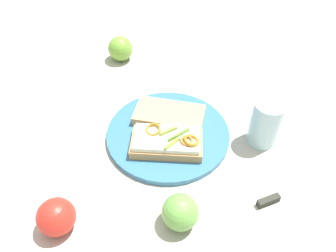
% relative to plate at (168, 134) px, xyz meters
% --- Properties ---
extents(ground_plane, '(2.00, 2.00, 0.00)m').
position_rel_plate_xyz_m(ground_plane, '(0.00, 0.00, -0.01)').
color(ground_plane, '#BAB1A4').
rests_on(ground_plane, ground).
extents(plate, '(0.30, 0.30, 0.01)m').
position_rel_plate_xyz_m(plate, '(0.00, 0.00, 0.00)').
color(plate, teal).
rests_on(plate, ground_plane).
extents(sandwich, '(0.18, 0.15, 0.05)m').
position_rel_plate_xyz_m(sandwich, '(-0.02, 0.04, 0.02)').
color(sandwich, tan).
rests_on(sandwich, plate).
extents(bread_slice_side, '(0.19, 0.13, 0.02)m').
position_rel_plate_xyz_m(bread_slice_side, '(0.02, -0.04, 0.02)').
color(bread_slice_side, tan).
rests_on(bread_slice_side, plate).
extents(apple_0, '(0.08, 0.08, 0.08)m').
position_rel_plate_xyz_m(apple_0, '(0.28, -0.22, 0.03)').
color(apple_0, '#6FA536').
rests_on(apple_0, ground_plane).
extents(apple_1, '(0.08, 0.08, 0.07)m').
position_rel_plate_xyz_m(apple_1, '(0.07, 0.31, 0.03)').
color(apple_1, red).
rests_on(apple_1, ground_plane).
extents(apple_2, '(0.10, 0.10, 0.07)m').
position_rel_plate_xyz_m(apple_2, '(-0.13, 0.19, 0.03)').
color(apple_2, '#6AA848').
rests_on(apple_2, ground_plane).
extents(drinking_glass, '(0.07, 0.07, 0.12)m').
position_rel_plate_xyz_m(drinking_glass, '(-0.20, -0.09, 0.05)').
color(drinking_glass, silver).
rests_on(drinking_glass, ground_plane).
extents(knife, '(0.09, 0.10, 0.02)m').
position_rel_plate_xyz_m(knife, '(-0.28, 0.06, -0.00)').
color(knife, silver).
rests_on(knife, ground_plane).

